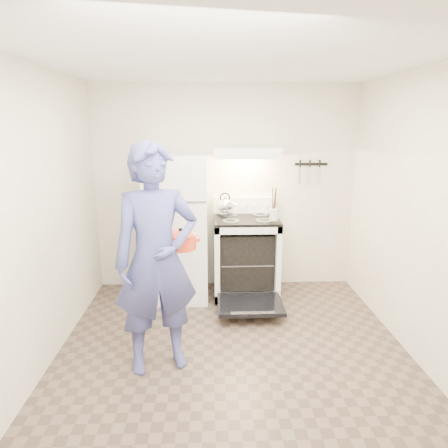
{
  "coord_description": "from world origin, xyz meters",
  "views": [
    {
      "loc": [
        -0.21,
        -3.09,
        2.03
      ],
      "look_at": [
        -0.05,
        1.0,
        1.0
      ],
      "focal_mm": 32.0,
      "sensor_mm": 36.0,
      "label": 1
    }
  ],
  "objects_px": {
    "stove_body": "(246,257)",
    "dutch_oven": "(181,242)",
    "person": "(157,260)",
    "tea_kettle": "(225,204)",
    "refrigerator": "(177,227)"
  },
  "relations": [
    {
      "from": "stove_body",
      "to": "dutch_oven",
      "type": "relative_size",
      "value": 2.75
    },
    {
      "from": "person",
      "to": "stove_body",
      "type": "bearing_deg",
      "value": 41.4
    },
    {
      "from": "person",
      "to": "tea_kettle",
      "type": "bearing_deg",
      "value": 50.66
    },
    {
      "from": "refrigerator",
      "to": "dutch_oven",
      "type": "height_order",
      "value": "refrigerator"
    },
    {
      "from": "refrigerator",
      "to": "tea_kettle",
      "type": "relative_size",
      "value": 6.04
    },
    {
      "from": "stove_body",
      "to": "tea_kettle",
      "type": "bearing_deg",
      "value": 152.59
    },
    {
      "from": "refrigerator",
      "to": "person",
      "type": "relative_size",
      "value": 0.89
    },
    {
      "from": "person",
      "to": "refrigerator",
      "type": "bearing_deg",
      "value": 69.59
    },
    {
      "from": "refrigerator",
      "to": "dutch_oven",
      "type": "xyz_separation_m",
      "value": [
        0.13,
        -1.23,
        0.19
      ]
    },
    {
      "from": "tea_kettle",
      "to": "dutch_oven",
      "type": "height_order",
      "value": "tea_kettle"
    },
    {
      "from": "tea_kettle",
      "to": "refrigerator",
      "type": "bearing_deg",
      "value": -164.85
    },
    {
      "from": "stove_body",
      "to": "dutch_oven",
      "type": "height_order",
      "value": "dutch_oven"
    },
    {
      "from": "stove_body",
      "to": "person",
      "type": "relative_size",
      "value": 0.48
    },
    {
      "from": "refrigerator",
      "to": "person",
      "type": "distance_m",
      "value": 1.46
    },
    {
      "from": "stove_body",
      "to": "refrigerator",
      "type": "bearing_deg",
      "value": -178.23
    }
  ]
}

